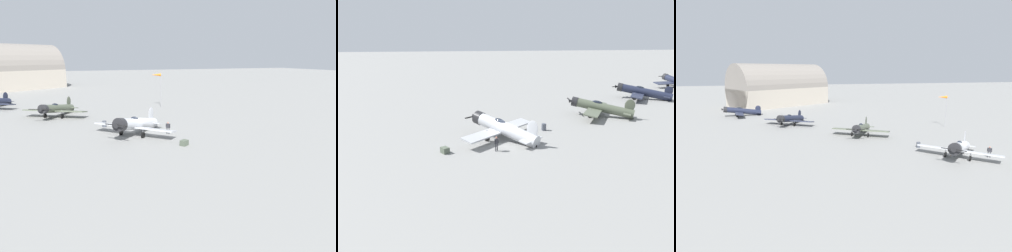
{
  "view_description": "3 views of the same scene",
  "coord_description": "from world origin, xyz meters",
  "views": [
    {
      "loc": [
        37.07,
        -9.5,
        10.15
      ],
      "look_at": [
        1.56,
        3.77,
        1.1
      ],
      "focal_mm": 30.8,
      "sensor_mm": 36.0,
      "label": 1
    },
    {
      "loc": [
        5.33,
        40.33,
        12.82
      ],
      "look_at": [
        0.0,
        -0.0,
        1.8
      ],
      "focal_mm": 37.43,
      "sensor_mm": 36.0,
      "label": 2
    },
    {
      "loc": [
        34.7,
        -25.82,
        12.66
      ],
      "look_at": [
        -18.02,
        -13.36,
        1.6
      ],
      "focal_mm": 29.88,
      "sensor_mm": 36.0,
      "label": 3
    }
  ],
  "objects": [
    {
      "name": "equipment_crate",
      "position": [
        7.2,
        3.71,
        0.32
      ],
      "size": [
        1.09,
        1.16,
        0.65
      ],
      "rotation": [
        0.0,
        0.0,
        2.13
      ],
      "color": "#4C5647",
      "rests_on": "ground_plane"
    },
    {
      "name": "fuel_drum",
      "position": [
        -5.6,
        -3.74,
        0.46
      ],
      "size": [
        0.67,
        0.67,
        0.92
      ],
      "color": "#474C56",
      "rests_on": "ground_plane"
    },
    {
      "name": "airplane_far_line",
      "position": [
        -29.94,
        -23.28,
        1.41
      ],
      "size": [
        10.72,
        11.13,
        3.07
      ],
      "rotation": [
        0.0,
        0.0,
        5.74
      ],
      "color": "#1E2338",
      "rests_on": "ground_plane"
    },
    {
      "name": "airplane_foreground",
      "position": [
        0.35,
        -0.35,
        1.44
      ],
      "size": [
        9.64,
        9.63,
        3.38
      ],
      "rotation": [
        0.0,
        0.0,
        5.5
      ],
      "color": "#B7BABF",
      "rests_on": "ground_plane"
    },
    {
      "name": "ground_crew_mechanic",
      "position": [
        1.56,
        3.77,
        1.0
      ],
      "size": [
        0.47,
        0.5,
        1.66
      ],
      "rotation": [
        0.0,
        0.0,
        5.55
      ],
      "color": "#2D2D33",
      "rests_on": "ground_plane"
    },
    {
      "name": "ground_plane",
      "position": [
        0.0,
        0.0,
        0.0
      ],
      "size": [
        400.0,
        400.0,
        0.0
      ],
      "primitive_type": "plane",
      "color": "gray"
    },
    {
      "name": "airplane_mid_apron",
      "position": [
        -16.04,
        -10.39,
        1.45
      ],
      "size": [
        9.31,
        10.56,
        3.11
      ],
      "rotation": [
        0.0,
        0.0,
        5.76
      ],
      "color": "#4C5442",
      "rests_on": "ground_plane"
    }
  ]
}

